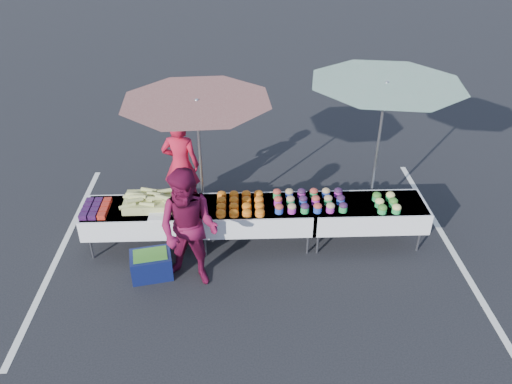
{
  "coord_description": "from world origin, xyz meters",
  "views": [
    {
      "loc": [
        -0.24,
        -6.63,
        5.1
      ],
      "look_at": [
        0.0,
        0.0,
        1.0
      ],
      "focal_mm": 35.0,
      "sensor_mm": 36.0,
      "label": 1
    }
  ],
  "objects_px": {
    "umbrella_right": "(385,95)",
    "umbrella_left": "(197,113)",
    "table_center": "(256,214)",
    "table_right": "(367,212)",
    "table_left": "(144,216)",
    "vendor": "(181,165)",
    "customer": "(189,229)",
    "storage_bin": "(151,264)"
  },
  "relations": [
    {
      "from": "umbrella_right",
      "to": "umbrella_left",
      "type": "bearing_deg",
      "value": -174.15
    },
    {
      "from": "table_center",
      "to": "table_right",
      "type": "bearing_deg",
      "value": 0.0
    },
    {
      "from": "table_left",
      "to": "table_right",
      "type": "xyz_separation_m",
      "value": [
        3.6,
        0.0,
        0.0
      ]
    },
    {
      "from": "vendor",
      "to": "umbrella_right",
      "type": "height_order",
      "value": "umbrella_right"
    },
    {
      "from": "customer",
      "to": "umbrella_left",
      "type": "relative_size",
      "value": 0.63
    },
    {
      "from": "table_left",
      "to": "storage_bin",
      "type": "height_order",
      "value": "table_left"
    },
    {
      "from": "table_center",
      "to": "storage_bin",
      "type": "bearing_deg",
      "value": -155.45
    },
    {
      "from": "table_right",
      "to": "umbrella_right",
      "type": "relative_size",
      "value": 0.63
    },
    {
      "from": "vendor",
      "to": "umbrella_right",
      "type": "bearing_deg",
      "value": -178.53
    },
    {
      "from": "table_right",
      "to": "customer",
      "type": "xyz_separation_m",
      "value": [
        -2.79,
        -0.87,
        0.35
      ]
    },
    {
      "from": "table_right",
      "to": "vendor",
      "type": "height_order",
      "value": "vendor"
    },
    {
      "from": "table_left",
      "to": "storage_bin",
      "type": "distance_m",
      "value": 0.85
    },
    {
      "from": "table_left",
      "to": "vendor",
      "type": "height_order",
      "value": "vendor"
    },
    {
      "from": "table_center",
      "to": "vendor",
      "type": "bearing_deg",
      "value": 139.04
    },
    {
      "from": "customer",
      "to": "storage_bin",
      "type": "relative_size",
      "value": 2.76
    },
    {
      "from": "table_left",
      "to": "customer",
      "type": "bearing_deg",
      "value": -47.0
    },
    {
      "from": "table_right",
      "to": "umbrella_left",
      "type": "xyz_separation_m",
      "value": [
        -2.67,
        0.42,
        1.58
      ]
    },
    {
      "from": "table_left",
      "to": "storage_bin",
      "type": "bearing_deg",
      "value": -75.73
    },
    {
      "from": "customer",
      "to": "umbrella_right",
      "type": "bearing_deg",
      "value": 45.16
    },
    {
      "from": "customer",
      "to": "vendor",
      "type": "bearing_deg",
      "value": 115.92
    },
    {
      "from": "table_center",
      "to": "umbrella_left",
      "type": "height_order",
      "value": "umbrella_left"
    },
    {
      "from": "table_center",
      "to": "umbrella_right",
      "type": "xyz_separation_m",
      "value": [
        2.05,
        0.72,
        1.7
      ]
    },
    {
      "from": "customer",
      "to": "umbrella_left",
      "type": "height_order",
      "value": "umbrella_left"
    },
    {
      "from": "table_center",
      "to": "customer",
      "type": "xyz_separation_m",
      "value": [
        -0.99,
        -0.87,
        0.35
      ]
    },
    {
      "from": "customer",
      "to": "umbrella_right",
      "type": "xyz_separation_m",
      "value": [
        3.04,
        1.59,
        1.35
      ]
    },
    {
      "from": "umbrella_right",
      "to": "storage_bin",
      "type": "bearing_deg",
      "value": -158.29
    },
    {
      "from": "table_left",
      "to": "umbrella_left",
      "type": "bearing_deg",
      "value": 24.45
    },
    {
      "from": "storage_bin",
      "to": "table_right",
      "type": "bearing_deg",
      "value": 0.96
    },
    {
      "from": "table_right",
      "to": "customer",
      "type": "relative_size",
      "value": 0.99
    },
    {
      "from": "customer",
      "to": "storage_bin",
      "type": "bearing_deg",
      "value": -174.68
    },
    {
      "from": "customer",
      "to": "table_center",
      "type": "bearing_deg",
      "value": 58.92
    },
    {
      "from": "table_right",
      "to": "vendor",
      "type": "distance_m",
      "value": 3.29
    },
    {
      "from": "table_center",
      "to": "vendor",
      "type": "height_order",
      "value": "vendor"
    },
    {
      "from": "table_center",
      "to": "customer",
      "type": "distance_m",
      "value": 1.36
    },
    {
      "from": "table_right",
      "to": "umbrella_left",
      "type": "bearing_deg",
      "value": 171.02
    },
    {
      "from": "customer",
      "to": "umbrella_left",
      "type": "bearing_deg",
      "value": 102.38
    },
    {
      "from": "table_center",
      "to": "table_right",
      "type": "xyz_separation_m",
      "value": [
        1.8,
        0.0,
        0.0
      ]
    },
    {
      "from": "table_left",
      "to": "table_right",
      "type": "height_order",
      "value": "same"
    },
    {
      "from": "vendor",
      "to": "storage_bin",
      "type": "xyz_separation_m",
      "value": [
        -0.33,
        -1.85,
        -0.69
      ]
    },
    {
      "from": "vendor",
      "to": "umbrella_right",
      "type": "distance_m",
      "value": 3.63
    },
    {
      "from": "table_center",
      "to": "table_right",
      "type": "relative_size",
      "value": 1.0
    },
    {
      "from": "vendor",
      "to": "umbrella_left",
      "type": "distance_m",
      "value": 1.5
    }
  ]
}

